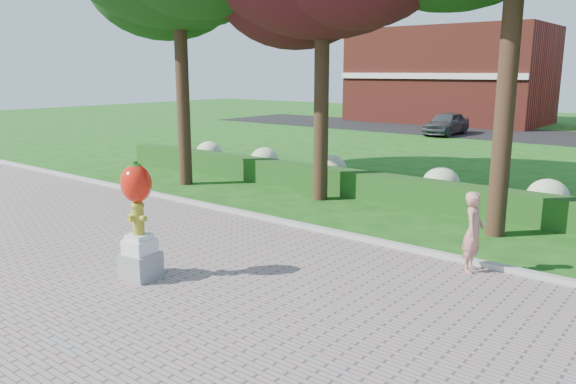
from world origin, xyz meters
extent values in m
plane|color=#174B12|center=(0.00, 0.00, 0.00)|extent=(100.00, 100.00, 0.00)
cube|color=gray|center=(0.00, -4.00, 0.02)|extent=(40.00, 14.00, 0.04)
cube|color=#ADADA5|center=(0.00, 3.00, 0.07)|extent=(40.00, 0.18, 0.15)
cube|color=#154B17|center=(0.00, 7.00, 0.40)|extent=(24.00, 0.70, 0.80)
ellipsoid|color=#C0C395|center=(-9.00, 8.00, 0.55)|extent=(1.10, 1.10, 0.99)
ellipsoid|color=#C0C395|center=(-6.00, 8.00, 0.55)|extent=(1.10, 1.10, 0.99)
ellipsoid|color=#C0C395|center=(-3.00, 8.00, 0.55)|extent=(1.10, 1.10, 0.99)
ellipsoid|color=#C0C395|center=(1.00, 8.00, 0.55)|extent=(1.10, 1.10, 0.99)
ellipsoid|color=#C0C395|center=(4.00, 8.00, 0.55)|extent=(1.10, 1.10, 0.99)
cube|color=black|center=(0.00, 28.00, 0.01)|extent=(50.00, 8.00, 0.02)
cube|color=maroon|center=(-10.00, 34.00, 3.50)|extent=(14.00, 8.00, 7.00)
cylinder|color=black|center=(-7.00, 5.00, 3.36)|extent=(0.44, 0.44, 6.72)
cylinder|color=black|center=(-2.00, 6.00, 3.08)|extent=(0.44, 0.44, 6.16)
cylinder|color=black|center=(3.50, 5.50, 3.64)|extent=(0.44, 0.44, 7.28)
cube|color=gray|center=(-0.67, -1.64, 0.28)|extent=(0.66, 0.66, 0.48)
cube|color=silver|center=(-0.67, -1.64, 0.66)|extent=(0.53, 0.53, 0.27)
cube|color=silver|center=(-0.67, -1.64, 0.84)|extent=(0.42, 0.42, 0.10)
cylinder|color=olive|center=(-0.67, -1.64, 1.16)|extent=(0.21, 0.21, 0.54)
ellipsoid|color=olive|center=(-0.67, -1.64, 1.44)|extent=(0.25, 0.25, 0.18)
cylinder|color=olive|center=(-0.82, -1.64, 1.22)|extent=(0.12, 0.11, 0.11)
cylinder|color=olive|center=(-0.51, -1.64, 1.22)|extent=(0.12, 0.11, 0.11)
cylinder|color=olive|center=(-0.67, -1.78, 1.22)|extent=(0.12, 0.12, 0.12)
cylinder|color=olive|center=(-0.67, -1.64, 1.51)|extent=(0.08, 0.08, 0.05)
ellipsoid|color=red|center=(-0.67, -1.64, 1.85)|extent=(0.61, 0.54, 0.70)
ellipsoid|color=red|center=(-0.84, -1.64, 1.83)|extent=(0.30, 0.30, 0.45)
ellipsoid|color=red|center=(-0.50, -1.64, 1.83)|extent=(0.30, 0.30, 0.45)
cylinder|color=#205714|center=(-0.67, -1.64, 2.20)|extent=(0.10, 0.10, 0.12)
ellipsoid|color=#205714|center=(-0.67, -1.64, 2.17)|extent=(0.23, 0.23, 0.08)
imported|color=tan|center=(4.02, 2.60, 0.83)|extent=(0.46, 0.62, 1.58)
imported|color=#3E4046|center=(-6.26, 25.18, 0.72)|extent=(1.66, 4.11, 1.40)
camera|label=1|loc=(7.72, -7.68, 3.85)|focal=35.00mm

